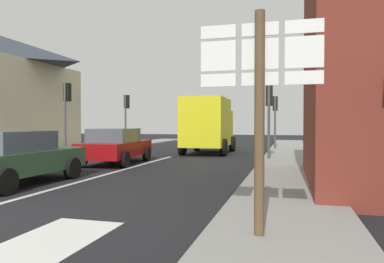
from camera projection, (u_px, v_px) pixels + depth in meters
ground_plane at (156, 161)px, 16.49m from camera, size 80.00×80.00×0.00m
sidewalk_right at (288, 168)px, 13.07m from camera, size 2.28×44.00×0.14m
sidewalk_left at (17, 160)px, 16.04m from camera, size 2.28×44.00×0.14m
lane_centre_stripe at (116, 172)px, 12.62m from camera, size 0.16×12.00×0.01m
lane_turn_arrow at (52, 240)px, 5.21m from camera, size 1.20×2.20×0.01m
sedan_near at (14, 157)px, 9.92m from camera, size 1.97×4.20×1.47m
sedan_far at (116, 146)px, 15.20m from camera, size 2.21×4.32×1.47m
delivery_truck at (208, 124)px, 20.47m from camera, size 2.56×5.04×3.05m
route_sign_post at (260, 99)px, 5.00m from camera, size 1.66×0.14×3.20m
traffic_light_far_right at (275, 110)px, 22.71m from camera, size 0.30×0.49×3.37m
traffic_light_far_left at (126, 109)px, 24.79m from camera, size 0.30×0.49×3.61m
traffic_light_near_right at (269, 105)px, 16.10m from camera, size 0.30×0.49×3.36m
traffic_light_near_left at (67, 102)px, 18.15m from camera, size 0.30×0.49×3.68m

